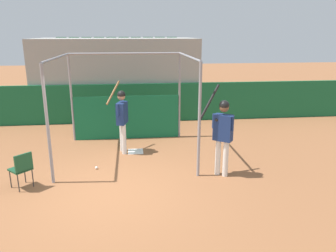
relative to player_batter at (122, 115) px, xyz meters
The scene contains 9 objects.
ground_plane 2.68m from the player_batter, 95.97° to the right, with size 60.00×60.00×0.00m, color #935B38.
outfield_wall 3.40m from the player_batter, 94.30° to the left, with size 24.00×0.12×1.49m.
bleacher_section 5.06m from the player_batter, 92.89° to the left, with size 6.50×3.20×3.17m.
batting_cage 0.78m from the player_batter, 80.38° to the left, with size 3.49×3.22×2.77m.
home_plate 1.16m from the player_batter, ahead, with size 0.44×0.44×0.02m.
player_batter is the anchor object (origin of this frame).
player_waiting 3.04m from the player_batter, 38.01° to the right, with size 0.80×0.62×2.19m.
folding_chair 3.05m from the player_batter, 136.22° to the right, with size 0.57×0.57×0.84m.
baseball 1.72m from the player_batter, 119.56° to the right, with size 0.07×0.07×0.07m.
Camera 1 is at (0.53, -6.65, 3.36)m, focal length 35.00 mm.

